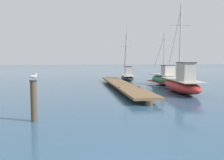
# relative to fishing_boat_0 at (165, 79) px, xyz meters

# --- Properties ---
(floating_dock) EXTENTS (3.28, 18.10, 0.53)m
(floating_dock) POSITION_rel_fishing_boat_0_xyz_m (-5.41, -1.89, -0.30)
(floating_dock) COLOR brown
(floating_dock) RESTS_ON ground
(fishing_boat_0) EXTENTS (2.29, 4.92, 5.54)m
(fishing_boat_0) POSITION_rel_fishing_boat_0_xyz_m (0.00, 0.00, 0.00)
(fishing_boat_0) COLOR #337556
(fishing_boat_0) RESTS_ON ground
(fishing_boat_1) EXTENTS (3.14, 7.20, 7.09)m
(fishing_boat_1) POSITION_rel_fishing_boat_0_xyz_m (-1.53, -6.09, 0.07)
(fishing_boat_1) COLOR #AD2823
(fishing_boat_1) RESTS_ON ground
(fishing_boat_4) EXTENTS (2.33, 6.63, 7.19)m
(fishing_boat_4) POSITION_rel_fishing_boat_0_xyz_m (-2.77, 4.89, -0.05)
(fishing_boat_4) COLOR black
(fishing_boat_4) RESTS_ON ground
(mooring_piling) EXTENTS (0.30, 0.30, 1.72)m
(mooring_piling) POSITION_rel_fishing_boat_0_xyz_m (-12.08, -12.79, 0.23)
(mooring_piling) COLOR #4C3D2D
(mooring_piling) RESTS_ON ground
(perched_seagull) EXTENTS (0.38, 0.15, 0.27)m
(perched_seagull) POSITION_rel_fishing_boat_0_xyz_m (-12.08, -12.79, 1.20)
(perched_seagull) COLOR gold
(perched_seagull) RESTS_ON mooring_piling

